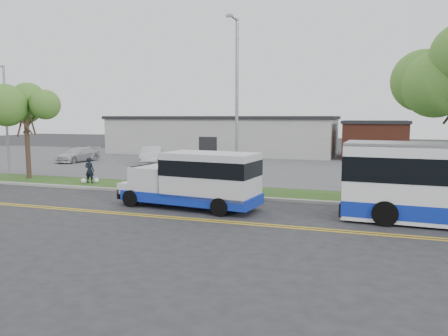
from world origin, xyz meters
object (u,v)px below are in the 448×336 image
(tree_west, at_px, (25,104))
(shuttle_bus, at_px, (198,179))
(parked_car_b, at_px, (78,155))
(pedestrian, at_px, (90,170))
(streetlight_near, at_px, (236,100))
(streetlight_far, at_px, (5,114))
(parked_car_a, at_px, (152,155))

(tree_west, height_order, shuttle_bus, tree_west)
(parked_car_b, bearing_deg, shuttle_bus, -33.21)
(shuttle_bus, xyz_separation_m, pedestrian, (-9.20, 4.50, -0.50))
(shuttle_bus, height_order, pedestrian, shuttle_bus)
(streetlight_near, bearing_deg, pedestrian, -179.36)
(shuttle_bus, xyz_separation_m, parked_car_b, (-18.27, 15.34, -0.65))
(streetlight_far, bearing_deg, tree_west, -28.98)
(parked_car_a, relative_size, parked_car_b, 1.06)
(parked_car_b, bearing_deg, streetlight_far, -85.01)
(streetlight_far, bearing_deg, parked_car_a, 45.88)
(tree_west, bearing_deg, streetlight_far, 151.02)
(streetlight_far, distance_m, parked_car_a, 11.91)
(tree_west, distance_m, streetlight_near, 15.01)
(tree_west, height_order, parked_car_b, tree_west)
(parked_car_a, bearing_deg, pedestrian, -105.07)
(parked_car_a, bearing_deg, streetlight_near, -66.76)
(parked_car_b, bearing_deg, pedestrian, -43.29)
(streetlight_near, bearing_deg, tree_west, 178.20)
(shuttle_bus, bearing_deg, streetlight_near, 90.67)
(streetlight_near, xyz_separation_m, pedestrian, (-9.68, -0.11, -4.32))
(shuttle_bus, relative_size, pedestrian, 4.36)
(streetlight_far, bearing_deg, streetlight_near, -8.05)
(streetlight_far, bearing_deg, parked_car_b, 88.19)
(shuttle_bus, xyz_separation_m, parked_car_a, (-10.61, 15.45, -0.52))
(streetlight_near, xyz_separation_m, parked_car_a, (-11.09, 10.84, -4.34))
(parked_car_a, bearing_deg, shuttle_bus, -77.92)
(streetlight_near, distance_m, streetlight_far, 19.20)
(shuttle_bus, relative_size, parked_car_b, 1.55)
(streetlight_near, height_order, parked_car_a, streetlight_near)
(pedestrian, relative_size, parked_car_a, 0.34)
(pedestrian, distance_m, parked_car_b, 14.13)
(streetlight_near, bearing_deg, parked_car_b, 150.21)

